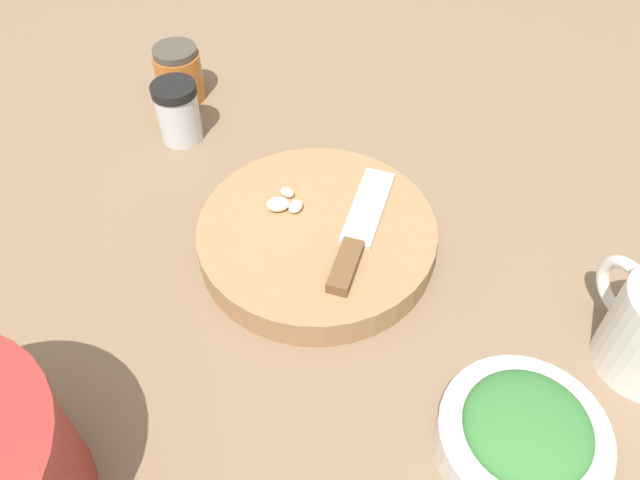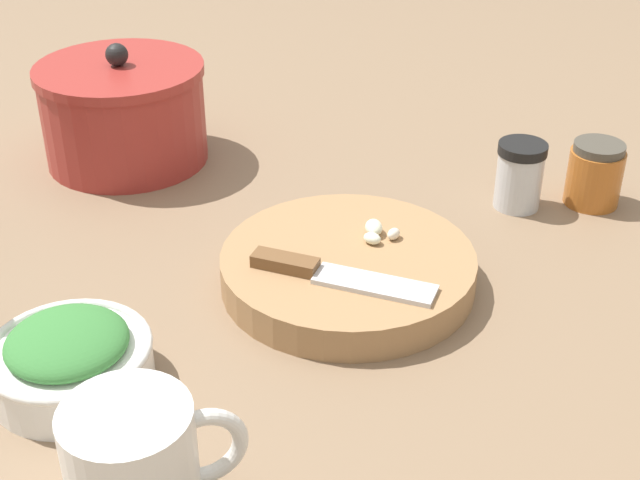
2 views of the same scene
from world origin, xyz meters
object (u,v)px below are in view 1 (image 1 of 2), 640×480
(chef_knife, at_px, (358,234))
(spice_jar, at_px, (178,112))
(honey_jar, at_px, (179,74))
(herb_bowl, at_px, (523,436))
(cutting_board, at_px, (317,237))
(garlic_cloves, at_px, (284,203))

(chef_knife, height_order, spice_jar, spice_jar)
(spice_jar, height_order, honey_jar, spice_jar)
(herb_bowl, relative_size, spice_jar, 1.78)
(chef_knife, bearing_deg, cutting_board, 177.04)
(chef_knife, relative_size, honey_jar, 2.33)
(garlic_cloves, bearing_deg, herb_bowl, 169.95)
(chef_knife, bearing_deg, herb_bowl, -41.99)
(cutting_board, height_order, garlic_cloves, garlic_cloves)
(spice_jar, bearing_deg, herb_bowl, 170.78)
(cutting_board, distance_m, spice_jar, 0.26)
(cutting_board, xyz_separation_m, spice_jar, (0.26, -0.03, 0.02))
(chef_knife, xyz_separation_m, spice_jar, (0.30, -0.01, 0.00))
(chef_knife, distance_m, herb_bowl, 0.25)
(cutting_board, relative_size, herb_bowl, 1.81)
(cutting_board, distance_m, honey_jar, 0.34)
(cutting_board, height_order, spice_jar, spice_jar)
(cutting_board, bearing_deg, chef_knife, -158.79)
(herb_bowl, bearing_deg, garlic_cloves, -10.05)
(chef_knife, bearing_deg, honey_jar, 145.28)
(cutting_board, distance_m, chef_knife, 0.05)
(garlic_cloves, bearing_deg, chef_knife, -167.91)
(chef_knife, relative_size, herb_bowl, 1.25)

